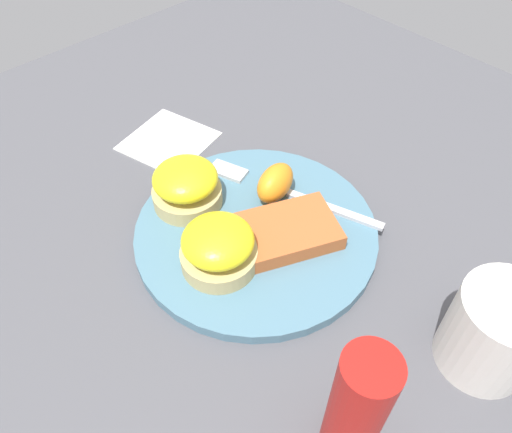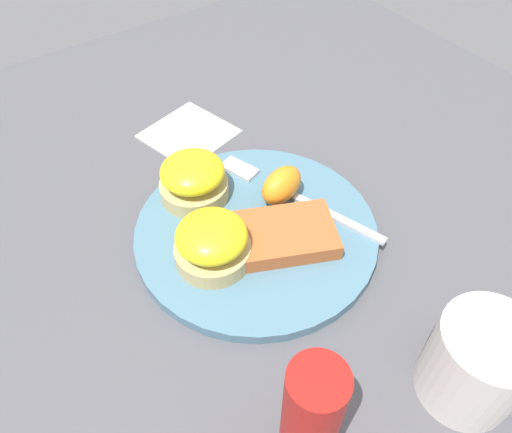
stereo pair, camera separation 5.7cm
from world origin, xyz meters
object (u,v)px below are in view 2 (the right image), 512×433
at_px(sandwich_benedict_left, 193,179).
at_px(condiment_bottle, 310,422).
at_px(orange_wedge, 282,185).
at_px(cup, 478,363).
at_px(hashbrown_patty, 283,235).
at_px(sandwich_benedict_right, 212,243).
at_px(fork, 288,193).

xyz_separation_m(sandwich_benedict_left, condiment_bottle, (-0.08, -0.31, 0.03)).
bearing_deg(orange_wedge, sandwich_benedict_left, 142.11).
bearing_deg(condiment_bottle, cup, -13.22).
bearing_deg(hashbrown_patty, sandwich_benedict_right, 163.23).
height_order(hashbrown_patty, fork, hashbrown_patty).
bearing_deg(sandwich_benedict_left, cup, -76.48).
xyz_separation_m(orange_wedge, cup, (-0.00, -0.28, 0.01)).
bearing_deg(sandwich_benedict_left, orange_wedge, -37.89).
xyz_separation_m(sandwich_benedict_left, hashbrown_patty, (0.05, -0.12, -0.02)).
xyz_separation_m(hashbrown_patty, orange_wedge, (0.04, 0.06, 0.01)).
relative_size(orange_wedge, fork, 0.27).
relative_size(cup, condiment_bottle, 0.79).
relative_size(sandwich_benedict_left, sandwich_benedict_right, 1.00).
xyz_separation_m(hashbrown_patty, fork, (0.05, 0.06, -0.01)).
xyz_separation_m(hashbrown_patty, condiment_bottle, (-0.12, -0.19, 0.05)).
distance_m(sandwich_benedict_right, hashbrown_patty, 0.08).
xyz_separation_m(sandwich_benedict_left, orange_wedge, (0.08, -0.07, -0.01)).
relative_size(sandwich_benedict_right, condiment_bottle, 0.56).
distance_m(sandwich_benedict_left, fork, 0.12).
bearing_deg(sandwich_benedict_right, orange_wedge, 15.37).
relative_size(hashbrown_patty, orange_wedge, 1.93).
height_order(hashbrown_patty, orange_wedge, orange_wedge).
bearing_deg(sandwich_benedict_left, hashbrown_patty, -69.60).
bearing_deg(orange_wedge, hashbrown_patty, -124.91).
bearing_deg(hashbrown_patty, fork, 48.05).
height_order(sandwich_benedict_left, hashbrown_patty, sandwich_benedict_left).
height_order(sandwich_benedict_right, orange_wedge, sandwich_benedict_right).
height_order(orange_wedge, cup, cup).
bearing_deg(hashbrown_patty, orange_wedge, 55.09).
distance_m(orange_wedge, condiment_bottle, 0.30).
height_order(sandwich_benedict_left, orange_wedge, sandwich_benedict_left).
height_order(orange_wedge, fork, orange_wedge).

